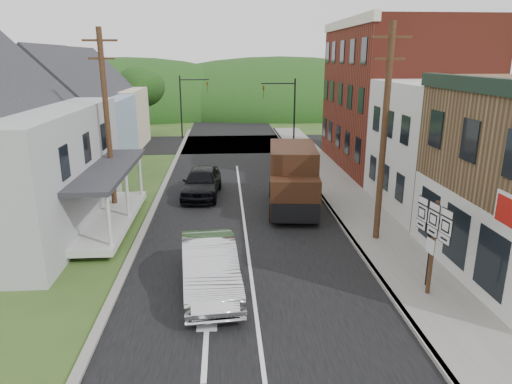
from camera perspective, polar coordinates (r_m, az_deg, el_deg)
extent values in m
plane|color=#2D4719|center=(16.40, -0.51, -11.32)|extent=(120.00, 120.00, 0.00)
cube|color=black|center=(25.66, -1.88, -0.86)|extent=(9.00, 90.00, 0.02)
cube|color=black|center=(42.19, -2.77, 6.03)|extent=(60.00, 9.00, 0.02)
cube|color=slate|center=(24.67, 12.13, -1.77)|extent=(2.80, 55.00, 0.15)
cube|color=slate|center=(24.34, 9.08, -1.86)|extent=(0.20, 55.00, 0.15)
cube|color=slate|center=(24.03, -12.85, -2.36)|extent=(0.30, 55.00, 0.12)
cube|color=silver|center=(25.51, 24.67, 5.05)|extent=(8.00, 7.00, 6.50)
cube|color=maroon|center=(33.86, 17.42, 11.27)|extent=(8.00, 12.00, 10.00)
cube|color=#90A7C5|center=(33.47, -21.72, 6.48)|extent=(7.00, 8.00, 5.00)
cube|color=beige|center=(42.17, -18.79, 8.61)|extent=(7.00, 8.00, 5.00)
cylinder|color=#472D19|center=(19.37, 15.67, 6.52)|extent=(0.26, 0.26, 9.00)
cube|color=#472D19|center=(19.13, 16.62, 18.09)|extent=(1.60, 0.10, 0.10)
cube|color=#472D19|center=(19.11, 16.42, 15.70)|extent=(1.20, 0.10, 0.10)
cylinder|color=#472D19|center=(23.39, -18.07, 7.94)|extent=(0.26, 0.26, 9.00)
cube|color=#472D19|center=(23.19, -18.96, 17.50)|extent=(1.60, 0.10, 0.10)
cube|color=#472D19|center=(23.17, -18.77, 15.53)|extent=(1.20, 0.10, 0.10)
cylinder|color=black|center=(38.71, 4.81, 9.54)|extent=(0.14, 0.14, 6.00)
cylinder|color=black|center=(38.30, 2.78, 13.40)|extent=(2.80, 0.10, 0.10)
imported|color=olive|center=(38.22, 0.93, 12.36)|extent=(0.16, 0.20, 1.00)
cylinder|color=black|center=(45.41, -9.36, 10.40)|extent=(0.14, 0.14, 6.00)
cylinder|color=black|center=(45.11, -7.69, 13.75)|extent=(2.80, 0.10, 0.10)
imported|color=olive|center=(45.09, -6.10, 12.91)|extent=(0.16, 0.20, 1.00)
cylinder|color=#382616|center=(47.53, -14.01, 9.14)|extent=(0.36, 0.36, 3.92)
ellipsoid|color=#13330F|center=(47.27, -14.26, 12.67)|extent=(4.80, 4.80, 4.08)
ellipsoid|color=#13330F|center=(69.91, -3.32, 10.18)|extent=(90.00, 30.00, 16.00)
imported|color=silver|center=(15.65, -5.78, -9.35)|extent=(2.29, 5.32, 1.70)
imported|color=black|center=(26.11, -6.81, 1.24)|extent=(2.38, 5.05, 1.67)
cube|color=black|center=(24.08, 4.58, 2.31)|extent=(2.77, 4.67, 2.94)
cube|color=black|center=(21.68, 4.87, -0.69)|extent=(2.48, 1.85, 1.93)
cube|color=black|center=(21.65, 4.89, 1.52)|extent=(2.24, 1.43, 0.05)
cube|color=black|center=(21.02, 4.95, -2.71)|extent=(2.24, 0.38, 0.91)
cylinder|color=black|center=(22.00, 2.03, -2.61)|extent=(0.37, 0.94, 0.91)
cylinder|color=black|center=(22.12, 7.56, -2.65)|extent=(0.37, 0.94, 0.91)
cylinder|color=black|center=(25.87, 2.00, 0.33)|extent=(0.37, 0.94, 0.91)
cylinder|color=black|center=(25.97, 6.71, 0.29)|extent=(0.37, 0.94, 0.91)
cube|color=#472D19|center=(15.82, 21.19, -6.59)|extent=(0.11, 0.11, 3.20)
cube|color=black|center=(15.45, 21.40, -3.18)|extent=(0.31, 1.81, 0.07)
cube|color=silver|center=(14.80, 22.80, -2.48)|extent=(0.09, 0.50, 0.20)
cube|color=silver|center=(14.93, 22.63, -3.98)|extent=(0.10, 0.55, 0.50)
cube|color=silver|center=(15.07, 22.46, -5.44)|extent=(0.09, 0.50, 0.26)
cube|color=silver|center=(15.30, 21.45, -1.74)|extent=(0.09, 0.50, 0.20)
cube|color=silver|center=(15.43, 21.29, -3.19)|extent=(0.10, 0.55, 0.50)
cube|color=silver|center=(15.56, 21.13, -4.62)|extent=(0.09, 0.50, 0.26)
cube|color=silver|center=(15.80, 20.18, -1.04)|extent=(0.09, 0.50, 0.20)
cube|color=silver|center=(15.93, 20.03, -2.45)|extent=(0.10, 0.55, 0.50)
cube|color=silver|center=(16.06, 19.89, -3.84)|extent=(0.09, 0.50, 0.26)
cube|color=silver|center=(15.74, 20.94, -6.33)|extent=(0.08, 0.41, 0.50)
cylinder|color=black|center=(16.54, 20.79, -7.39)|extent=(0.07, 0.07, 2.22)
cube|color=black|center=(16.18, 20.92, -4.40)|extent=(0.14, 0.64, 0.65)
cube|color=yellow|center=(16.18, 20.97, -4.40)|extent=(0.14, 0.58, 0.59)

